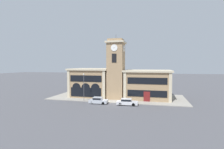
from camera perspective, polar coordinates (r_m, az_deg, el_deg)
ground_plane at (r=41.38m, az=-0.30°, el=-9.32°), size 300.00×300.00×0.00m
sidewalk_kerb at (r=48.46m, az=1.86°, el=-7.39°), size 35.56×14.86×0.15m
clock_tower at (r=45.49m, az=1.30°, el=1.75°), size 4.79×4.79×16.76m
town_hall_left_wing at (r=50.54m, az=-6.49°, el=-2.49°), size 11.23×10.40×7.93m
town_hall_right_wing at (r=47.49m, az=11.58°, el=-3.11°), size 12.13×10.40×7.57m
parked_car_near at (r=40.86m, az=-4.55°, el=-8.39°), size 4.32×2.11×1.48m
parked_car_mid at (r=39.31m, az=4.88°, el=-8.86°), size 4.73×2.07×1.45m
street_lamp at (r=43.22m, az=-9.20°, el=-2.87°), size 0.36×0.36×6.67m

